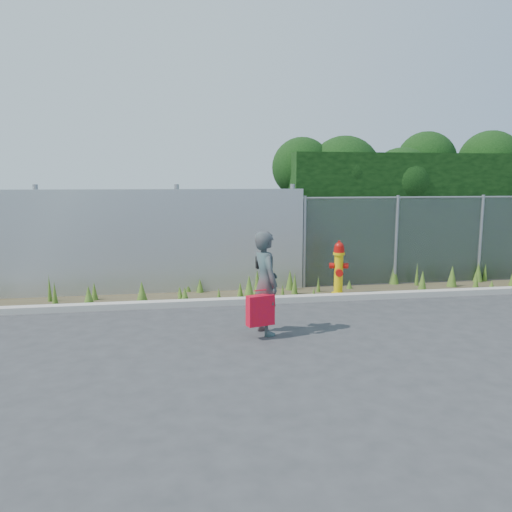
{
  "coord_description": "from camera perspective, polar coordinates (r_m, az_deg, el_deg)",
  "views": [
    {
      "loc": [
        -1.81,
        -7.55,
        2.39
      ],
      "look_at": [
        -0.3,
        1.4,
        1.0
      ],
      "focal_mm": 35.0,
      "sensor_mm": 36.0,
      "label": 1
    }
  ],
  "objects": [
    {
      "name": "chainlink_fence",
      "position": [
        12.24,
        20.17,
        1.79
      ],
      "size": [
        6.5,
        0.07,
        2.05
      ],
      "color": "gray",
      "rests_on": "ground"
    },
    {
      "name": "weed_strip",
      "position": [
        10.54,
        4.38,
        -3.61
      ],
      "size": [
        16.0,
        1.34,
        0.55
      ],
      "color": "#453B27",
      "rests_on": "ground"
    },
    {
      "name": "woman",
      "position": [
        7.73,
        1.07,
        -3.08
      ],
      "size": [
        0.52,
        0.67,
        1.62
      ],
      "primitive_type": "imported",
      "rotation": [
        0.0,
        0.0,
        1.82
      ],
      "color": "#106969",
      "rests_on": "ground"
    },
    {
      "name": "curb",
      "position": [
        9.8,
        1.35,
        -5.05
      ],
      "size": [
        16.0,
        0.22,
        0.12
      ],
      "primitive_type": "cube",
      "color": "#B0A99F",
      "rests_on": "ground"
    },
    {
      "name": "fire_hydrant",
      "position": [
        10.46,
        9.44,
        -1.49
      ],
      "size": [
        0.39,
        0.35,
        1.15
      ],
      "rotation": [
        0.0,
        0.0,
        -0.25
      ],
      "color": "#DCBC0B",
      "rests_on": "ground"
    },
    {
      "name": "corrugated_fence",
      "position": [
        10.73,
        -17.2,
        1.42
      ],
      "size": [
        8.5,
        0.21,
        2.3
      ],
      "color": "#A6AAAD",
      "rests_on": "ground"
    },
    {
      "name": "hedge",
      "position": [
        13.12,
        18.43,
        6.43
      ],
      "size": [
        7.62,
        1.87,
        3.63
      ],
      "color": "black",
      "rests_on": "ground"
    },
    {
      "name": "red_tote_bag",
      "position": [
        7.57,
        0.49,
        -6.21
      ],
      "size": [
        0.42,
        0.15,
        0.55
      ],
      "rotation": [
        0.0,
        0.0,
        0.29
      ],
      "color": "#BC0A2D"
    },
    {
      "name": "black_shoulder_bag",
      "position": [
        7.87,
        0.92,
        -0.71
      ],
      "size": [
        0.25,
        0.1,
        0.19
      ],
      "rotation": [
        0.0,
        0.0,
        0.12
      ],
      "color": "black"
    },
    {
      "name": "ground",
      "position": [
        8.12,
        3.77,
        -8.42
      ],
      "size": [
        80.0,
        80.0,
        0.0
      ],
      "primitive_type": "plane",
      "color": "#343537",
      "rests_on": "ground"
    }
  ]
}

